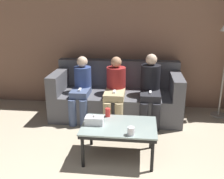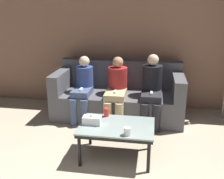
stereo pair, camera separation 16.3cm
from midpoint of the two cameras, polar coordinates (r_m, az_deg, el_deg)
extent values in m
cube|color=#8C6651|center=(4.81, 0.74, 11.53)|extent=(12.00, 0.06, 2.60)
cube|color=#515156|center=(4.49, -0.10, -3.18)|extent=(2.14, 0.93, 0.44)
cube|color=#515156|center=(4.70, 0.42, 3.60)|extent=(2.14, 0.20, 0.47)
cube|color=#515156|center=(4.58, -12.34, 1.88)|extent=(0.18, 0.93, 0.33)
cube|color=#515156|center=(4.37, 12.74, 1.06)|extent=(0.18, 0.93, 0.33)
cube|color=#8C9E99|center=(3.22, 0.10, -7.90)|extent=(0.91, 0.62, 0.02)
cube|color=black|center=(3.23, 0.10, -8.36)|extent=(0.89, 0.61, 0.04)
cylinder|color=black|center=(3.18, -7.90, -13.41)|extent=(0.04, 0.04, 0.38)
cylinder|color=black|center=(3.10, 7.22, -14.32)|extent=(0.04, 0.04, 0.38)
cylinder|color=black|center=(3.62, -5.87, -9.19)|extent=(0.04, 0.04, 0.38)
cylinder|color=black|center=(3.55, 7.18, -9.85)|extent=(0.04, 0.04, 0.38)
cylinder|color=red|center=(3.44, -2.30, -5.02)|extent=(0.06, 0.06, 0.11)
cylinder|color=silver|center=(2.97, 2.58, -9.03)|extent=(0.08, 0.08, 0.09)
cube|color=white|center=(3.23, -5.33, -6.77)|extent=(0.22, 0.12, 0.10)
sphere|color=white|center=(3.20, -5.36, -5.76)|extent=(0.04, 0.04, 0.04)
cylinder|color=gray|center=(4.91, 21.23, -5.16)|extent=(0.26, 0.26, 0.02)
cone|color=gray|center=(4.59, 22.23, 12.30)|extent=(0.12, 0.12, 0.10)
cylinder|color=#47567A|center=(4.20, -9.69, -5.00)|extent=(0.13, 0.13, 0.44)
cylinder|color=#47567A|center=(4.16, -7.29, -5.14)|extent=(0.13, 0.13, 0.44)
cube|color=#47567A|center=(4.27, -7.97, -0.68)|extent=(0.28, 0.41, 0.10)
cylinder|color=#334784|center=(4.41, -7.41, 2.16)|extent=(0.28, 0.28, 0.43)
sphere|color=beige|center=(4.34, -7.57, 6.01)|extent=(0.18, 0.18, 0.18)
cube|color=white|center=(4.21, -8.14, -0.01)|extent=(0.04, 0.12, 0.02)
cylinder|color=tan|center=(4.03, -2.23, -5.76)|extent=(0.13, 0.13, 0.44)
cylinder|color=tan|center=(4.01, 0.32, -5.88)|extent=(0.13, 0.13, 0.44)
cube|color=tan|center=(4.14, -0.56, -1.10)|extent=(0.31, 0.47, 0.10)
cylinder|color=maroon|center=(4.31, -0.18, 2.00)|extent=(0.31, 0.31, 0.44)
sphere|color=tan|center=(4.23, -0.18, 5.98)|extent=(0.17, 0.17, 0.17)
cube|color=white|center=(4.07, -0.64, -0.45)|extent=(0.04, 0.12, 0.02)
cylinder|color=#28282D|center=(4.03, 5.77, -5.86)|extent=(0.13, 0.13, 0.44)
cylinder|color=#28282D|center=(4.03, 8.35, -5.95)|extent=(0.13, 0.13, 0.44)
cube|color=#28282D|center=(4.13, 7.20, -1.29)|extent=(0.31, 0.43, 0.10)
cylinder|color=black|center=(4.27, 7.28, 2.09)|extent=(0.31, 0.31, 0.49)
sphere|color=beige|center=(4.20, 7.46, 6.48)|extent=(0.18, 0.18, 0.18)
cube|color=white|center=(4.07, 7.23, -0.62)|extent=(0.04, 0.12, 0.02)
camera|label=1|loc=(0.08, -91.25, -0.40)|focal=42.00mm
camera|label=2|loc=(0.08, 88.75, 0.40)|focal=42.00mm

